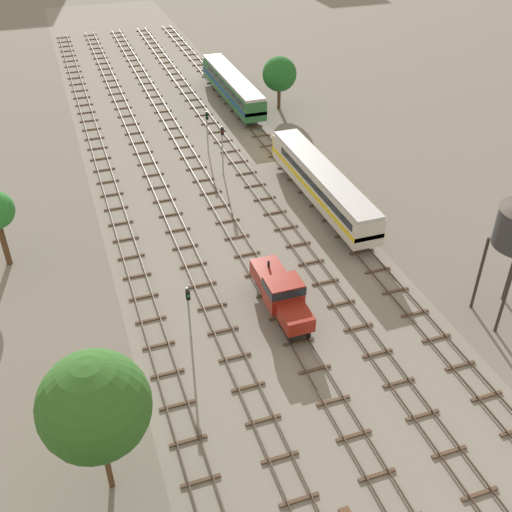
{
  "coord_description": "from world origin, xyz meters",
  "views": [
    {
      "loc": [
        -13.79,
        -1.7,
        30.78
      ],
      "look_at": [
        0.0,
        38.06,
        1.5
      ],
      "focal_mm": 42.52,
      "sensor_mm": 36.0,
      "label": 1
    }
  ],
  "objects": [
    {
      "name": "ground_plane",
      "position": [
        0.0,
        56.0,
        0.0
      ],
      "size": [
        480.0,
        480.0,
        0.0
      ],
      "primitive_type": "plane",
      "color": "slate"
    },
    {
      "name": "ballast_bed",
      "position": [
        0.0,
        56.0,
        0.0
      ],
      "size": [
        23.66,
        176.0,
        0.01
      ],
      "primitive_type": "cube",
      "color": "gray",
      "rests_on": "ground"
    },
    {
      "name": "track_far_left",
      "position": [
        -9.83,
        57.0,
        0.14
      ],
      "size": [
        2.4,
        126.0,
        0.29
      ],
      "color": "#47382D",
      "rests_on": "ground"
    },
    {
      "name": "track_left",
      "position": [
        -4.91,
        57.0,
        0.14
      ],
      "size": [
        2.4,
        126.0,
        0.29
      ],
      "color": "#47382D",
      "rests_on": "ground"
    },
    {
      "name": "track_centre_left",
      "position": [
        0.0,
        57.0,
        0.14
      ],
      "size": [
        2.4,
        126.0,
        0.29
      ],
      "color": "#47382D",
      "rests_on": "ground"
    },
    {
      "name": "track_centre",
      "position": [
        4.91,
        57.0,
        0.14
      ],
      "size": [
        2.4,
        126.0,
        0.29
      ],
      "color": "#47382D",
      "rests_on": "ground"
    },
    {
      "name": "track_centre_right",
      "position": [
        9.83,
        57.0,
        0.14
      ],
      "size": [
        2.4,
        126.0,
        0.29
      ],
      "color": "#47382D",
      "rests_on": "ground"
    },
    {
      "name": "shunter_loco_centre_left_nearest",
      "position": [
        0.0,
        32.1,
        2.01
      ],
      "size": [
        2.74,
        8.46,
        3.1
      ],
      "color": "maroon",
      "rests_on": "ground"
    },
    {
      "name": "diesel_railcar_centre_right_near",
      "position": [
        9.83,
        46.43,
        2.6
      ],
      "size": [
        2.96,
        20.5,
        3.8
      ],
      "color": "beige",
      "rests_on": "ground"
    },
    {
      "name": "diesel_railcar_centre_right_mid",
      "position": [
        9.83,
        76.33,
        2.6
      ],
      "size": [
        2.96,
        20.5,
        3.8
      ],
      "color": "#286638",
      "rests_on": "ground"
    },
    {
      "name": "signal_post_nearest",
      "position": [
        2.46,
        62.32,
        3.2
      ],
      "size": [
        0.28,
        0.47,
        5.0
      ],
      "color": "gray",
      "rests_on": "ground"
    },
    {
      "name": "signal_post_near",
      "position": [
        -7.37,
        31.56,
        3.01
      ],
      "size": [
        0.28,
        0.47,
        4.69
      ],
      "color": "gray",
      "rests_on": "ground"
    },
    {
      "name": "signal_post_mid",
      "position": [
        2.46,
        56.09,
        3.58
      ],
      "size": [
        0.28,
        0.47,
        5.67
      ],
      "color": "gray",
      "rests_on": "ground"
    },
    {
      "name": "lineside_tree_1",
      "position": [
        -14.72,
        20.94,
        6.7
      ],
      "size": [
        5.94,
        5.94,
        9.68
      ],
      "color": "#4C331E",
      "rests_on": "ground"
    },
    {
      "name": "lineside_tree_2",
      "position": [
        15.27,
        72.55,
        4.74
      ],
      "size": [
        4.56,
        4.56,
        7.05
      ],
      "color": "#4C331E",
      "rests_on": "ground"
    }
  ]
}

